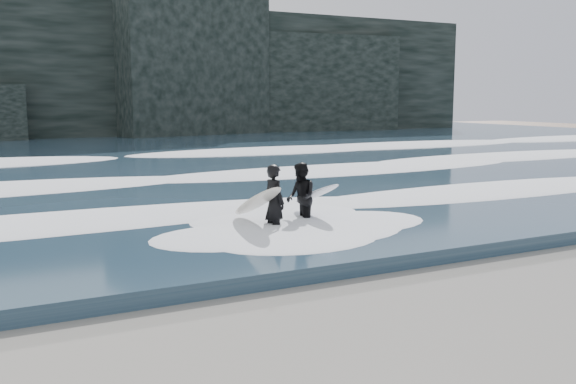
# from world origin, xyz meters

# --- Properties ---
(ground) EXTENTS (120.00, 120.00, 0.00)m
(ground) POSITION_xyz_m (0.00, 0.00, 0.00)
(ground) COLOR #856248
(ground) RESTS_ON ground
(sea) EXTENTS (90.00, 52.00, 0.30)m
(sea) POSITION_xyz_m (0.00, 29.00, 0.15)
(sea) COLOR #253C4F
(sea) RESTS_ON ground
(headland) EXTENTS (70.00, 9.00, 10.00)m
(headland) POSITION_xyz_m (0.00, 46.00, 5.00)
(headland) COLOR black
(headland) RESTS_ON ground
(foam_near) EXTENTS (60.00, 3.20, 0.20)m
(foam_near) POSITION_xyz_m (0.00, 9.00, 0.40)
(foam_near) COLOR white
(foam_near) RESTS_ON sea
(foam_mid) EXTENTS (60.00, 4.00, 0.24)m
(foam_mid) POSITION_xyz_m (0.00, 16.00, 0.42)
(foam_mid) COLOR white
(foam_mid) RESTS_ON sea
(foam_far) EXTENTS (60.00, 4.80, 0.30)m
(foam_far) POSITION_xyz_m (0.00, 25.00, 0.45)
(foam_far) COLOR white
(foam_far) RESTS_ON sea
(surfer_left) EXTENTS (0.93, 2.09, 1.67)m
(surfer_left) POSITION_xyz_m (-1.15, 6.48, 0.84)
(surfer_left) COLOR black
(surfer_left) RESTS_ON ground
(surfer_right) EXTENTS (1.08, 1.79, 1.63)m
(surfer_right) POSITION_xyz_m (-0.11, 6.89, 0.82)
(surfer_right) COLOR black
(surfer_right) RESTS_ON ground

